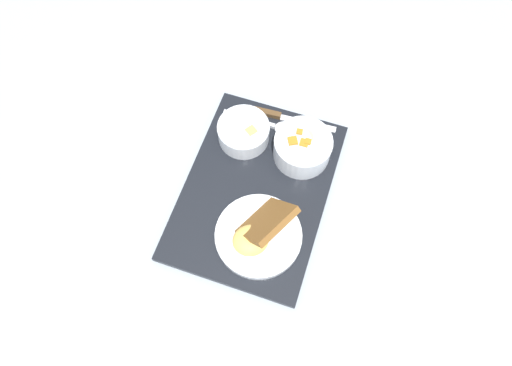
# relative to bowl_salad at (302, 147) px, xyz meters

# --- Properties ---
(ground_plane) EXTENTS (4.00, 4.00, 0.00)m
(ground_plane) POSITION_rel_bowl_salad_xyz_m (0.10, -0.08, -0.05)
(ground_plane) COLOR #99A3AD
(serving_tray) EXTENTS (0.44, 0.33, 0.01)m
(serving_tray) POSITION_rel_bowl_salad_xyz_m (0.10, -0.08, -0.04)
(serving_tray) COLOR black
(serving_tray) RESTS_ON ground_plane
(bowl_salad) EXTENTS (0.12, 0.12, 0.06)m
(bowl_salad) POSITION_rel_bowl_salad_xyz_m (0.00, 0.00, 0.00)
(bowl_salad) COLOR silver
(bowl_salad) RESTS_ON serving_tray
(bowl_soup) EXTENTS (0.11, 0.11, 0.05)m
(bowl_soup) POSITION_rel_bowl_salad_xyz_m (-0.01, -0.13, -0.01)
(bowl_soup) COLOR silver
(bowl_soup) RESTS_ON serving_tray
(plate_main) EXTENTS (0.17, 0.17, 0.09)m
(plate_main) POSITION_rel_bowl_salad_xyz_m (0.20, -0.05, -0.01)
(plate_main) COLOR silver
(plate_main) RESTS_ON serving_tray
(knife) EXTENTS (0.02, 0.19, 0.01)m
(knife) POSITION_rel_bowl_salad_xyz_m (-0.08, -0.06, -0.03)
(knife) COLOR silver
(knife) RESTS_ON serving_tray
(spoon) EXTENTS (0.04, 0.17, 0.01)m
(spoon) POSITION_rel_bowl_salad_xyz_m (-0.05, -0.07, -0.03)
(spoon) COLOR silver
(spoon) RESTS_ON serving_tray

